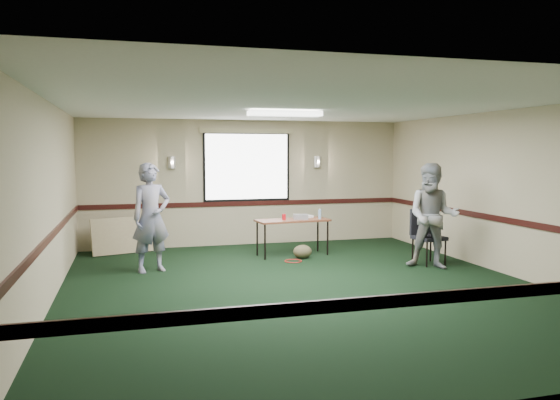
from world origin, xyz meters
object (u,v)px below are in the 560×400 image
object	(u,v)px
conference_chair	(426,232)
person_left	(151,218)
folding_table	(293,222)
projector	(301,217)
person_right	(433,216)

from	to	relation	value
conference_chair	person_left	size ratio (longest dim) A/B	0.54
folding_table	conference_chair	xyz separation A→B (m)	(2.11, -1.37, -0.08)
folding_table	person_left	distance (m)	2.83
conference_chair	person_left	distance (m)	4.87
folding_table	projector	size ratio (longest dim) A/B	5.22
projector	conference_chair	distance (m)	2.38
person_left	person_right	distance (m)	4.81
conference_chair	person_left	xyz separation A→B (m)	(-4.81, 0.61, 0.34)
conference_chair	person_right	xyz separation A→B (m)	(-0.11, -0.41, 0.34)
person_left	person_right	world-z (taller)	person_left
person_left	person_right	size ratio (longest dim) A/B	1.01
folding_table	person_right	world-z (taller)	person_right
projector	person_left	size ratio (longest dim) A/B	0.15
projector	conference_chair	size ratio (longest dim) A/B	0.29
folding_table	person_right	xyz separation A→B (m)	(1.99, -1.79, 0.26)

